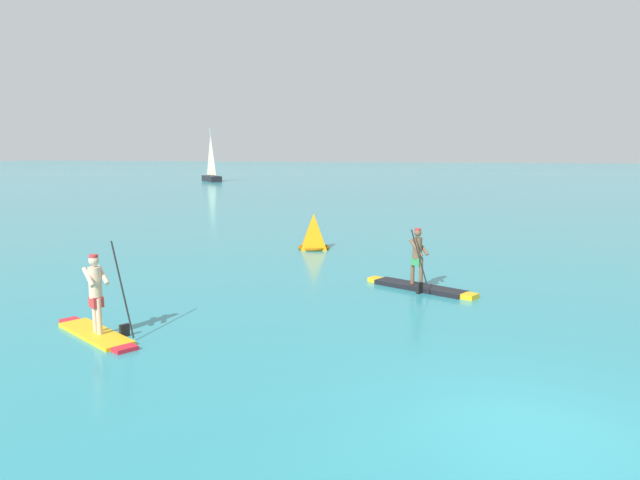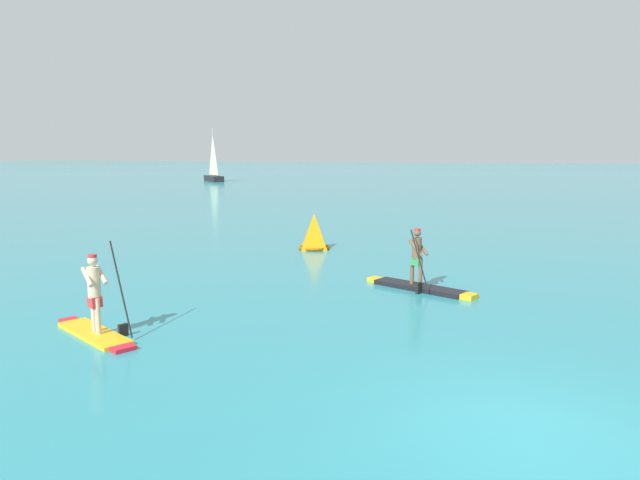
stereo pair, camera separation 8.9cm
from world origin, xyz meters
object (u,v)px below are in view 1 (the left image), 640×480
object	(u,v)px
race_marker_buoy	(314,233)
paddleboarder_mid_center	(419,278)
paddleboarder_near_left	(96,316)
sailboat_left_horizon	(211,174)

from	to	relation	value
race_marker_buoy	paddleboarder_mid_center	bearing A→B (deg)	-48.76
paddleboarder_near_left	paddleboarder_mid_center	size ratio (longest dim) A/B	0.86
paddleboarder_mid_center	sailboat_left_horizon	distance (m)	64.06
paddleboarder_near_left	sailboat_left_horizon	xyz separation A→B (m)	(-29.16, 59.84, 0.47)
paddleboarder_mid_center	race_marker_buoy	distance (m)	7.54
race_marker_buoy	sailboat_left_horizon	distance (m)	56.61
paddleboarder_near_left	paddleboarder_mid_center	bearing A→B (deg)	74.18
paddleboarder_near_left	race_marker_buoy	distance (m)	11.89
race_marker_buoy	sailboat_left_horizon	world-z (taller)	sailboat_left_horizon
paddleboarder_near_left	paddleboarder_mid_center	xyz separation A→B (m)	(5.86, 6.19, -0.12)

